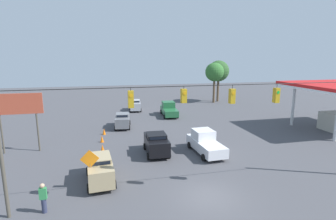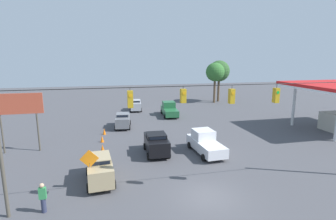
# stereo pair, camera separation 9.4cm
# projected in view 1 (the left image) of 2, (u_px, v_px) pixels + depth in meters

# --- Properties ---
(ground_plane) EXTENTS (140.00, 140.00, 0.00)m
(ground_plane) POSITION_uv_depth(u_px,v_px,m) (208.00, 197.00, 17.08)
(ground_plane) COLOR #47474C
(overhead_signal_span) EXTENTS (23.96, 0.38, 7.70)m
(overhead_signal_span) POSITION_uv_depth(u_px,v_px,m) (208.00, 120.00, 16.56)
(overhead_signal_span) COLOR #4C473D
(overhead_signal_span) RESTS_ON ground_plane
(sedan_tan_parked_shoulder) EXTENTS (2.20, 4.38, 1.97)m
(sedan_tan_parked_shoulder) POSITION_uv_depth(u_px,v_px,m) (100.00, 168.00, 18.95)
(sedan_tan_parked_shoulder) COLOR tan
(sedan_tan_parked_shoulder) RESTS_ON ground_plane
(pickup_truck_green_oncoming_deep) EXTENTS (2.49, 5.62, 2.12)m
(pickup_truck_green_oncoming_deep) POSITION_uv_depth(u_px,v_px,m) (169.00, 109.00, 40.47)
(pickup_truck_green_oncoming_deep) COLOR #236038
(pickup_truck_green_oncoming_deep) RESTS_ON ground_plane
(sedan_silver_withflow_deep) EXTENTS (2.20, 4.15, 1.85)m
(sedan_silver_withflow_deep) POSITION_uv_depth(u_px,v_px,m) (135.00, 105.00, 44.24)
(sedan_silver_withflow_deep) COLOR #A8AAB2
(sedan_silver_withflow_deep) RESTS_ON ground_plane
(sedan_black_withflow_mid) EXTENTS (2.19, 4.13, 1.97)m
(sedan_black_withflow_mid) POSITION_uv_depth(u_px,v_px,m) (156.00, 143.00, 24.47)
(sedan_black_withflow_mid) COLOR black
(sedan_black_withflow_mid) RESTS_ON ground_plane
(pickup_truck_white_crossing_near) EXTENTS (2.41, 5.38, 2.12)m
(pickup_truck_white_crossing_near) POSITION_uv_depth(u_px,v_px,m) (205.00, 143.00, 24.76)
(pickup_truck_white_crossing_near) COLOR silver
(pickup_truck_white_crossing_near) RESTS_ON ground_plane
(sedan_grey_withflow_far) EXTENTS (2.25, 4.27, 1.86)m
(sedan_grey_withflow_far) POSITION_uv_depth(u_px,v_px,m) (123.00, 120.00, 33.68)
(sedan_grey_withflow_far) COLOR slate
(sedan_grey_withflow_far) RESTS_ON ground_plane
(traffic_cone_nearest) EXTENTS (0.38, 0.38, 0.72)m
(traffic_cone_nearest) POSITION_uv_depth(u_px,v_px,m) (104.00, 174.00, 19.53)
(traffic_cone_nearest) COLOR orange
(traffic_cone_nearest) RESTS_ON ground_plane
(traffic_cone_second) EXTENTS (0.38, 0.38, 0.72)m
(traffic_cone_second) POSITION_uv_depth(u_px,v_px,m) (103.00, 160.00, 22.13)
(traffic_cone_second) COLOR orange
(traffic_cone_second) RESTS_ON ground_plane
(traffic_cone_third) EXTENTS (0.38, 0.38, 0.72)m
(traffic_cone_third) POSITION_uv_depth(u_px,v_px,m) (102.00, 148.00, 25.13)
(traffic_cone_third) COLOR orange
(traffic_cone_third) RESTS_ON ground_plane
(traffic_cone_fourth) EXTENTS (0.38, 0.38, 0.72)m
(traffic_cone_fourth) POSITION_uv_depth(u_px,v_px,m) (102.00, 139.00, 27.91)
(traffic_cone_fourth) COLOR orange
(traffic_cone_fourth) RESTS_ON ground_plane
(traffic_cone_fifth) EXTENTS (0.38, 0.38, 0.72)m
(traffic_cone_fifth) POSITION_uv_depth(u_px,v_px,m) (104.00, 131.00, 30.71)
(traffic_cone_fifth) COLOR orange
(traffic_cone_fifth) RESTS_ON ground_plane
(roadside_billboard) EXTENTS (4.43, 0.16, 5.66)m
(roadside_billboard) POSITION_uv_depth(u_px,v_px,m) (17.00, 109.00, 24.26)
(roadside_billboard) COLOR #4C473D
(roadside_billboard) RESTS_ON ground_plane
(work_zone_sign) EXTENTS (1.27, 0.06, 2.84)m
(work_zone_sign) POSITION_uv_depth(u_px,v_px,m) (90.00, 162.00, 17.68)
(work_zone_sign) COLOR slate
(work_zone_sign) RESTS_ON ground_plane
(pedestrian) EXTENTS (0.40, 0.28, 1.83)m
(pedestrian) POSITION_uv_depth(u_px,v_px,m) (43.00, 198.00, 15.17)
(pedestrian) COLOR #2D334C
(pedestrian) RESTS_ON ground_plane
(tree_horizon_left) EXTENTS (3.65, 3.65, 7.88)m
(tree_horizon_left) POSITION_uv_depth(u_px,v_px,m) (215.00, 72.00, 51.07)
(tree_horizon_left) COLOR brown
(tree_horizon_left) RESTS_ON ground_plane
(tree_horizon_right) EXTENTS (4.18, 4.18, 8.27)m
(tree_horizon_right) POSITION_uv_depth(u_px,v_px,m) (219.00, 71.00, 52.50)
(tree_horizon_right) COLOR brown
(tree_horizon_right) RESTS_ON ground_plane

